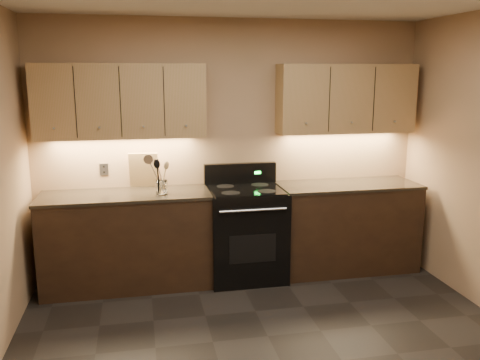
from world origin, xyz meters
name	(u,v)px	position (x,y,z in m)	size (l,w,h in m)	color
wall_back	(232,148)	(0.00, 2.00, 1.30)	(4.00, 0.04, 2.60)	tan
counter_left	(127,240)	(-1.10, 1.70, 0.47)	(1.62, 0.62, 0.93)	black
counter_right	(346,226)	(1.18, 1.70, 0.47)	(1.46, 0.62, 0.93)	black
stove	(246,232)	(0.08, 1.68, 0.48)	(0.76, 0.68, 1.14)	black
upper_cab_left	(121,101)	(-1.10, 1.85, 1.80)	(1.60, 0.30, 0.70)	#A57B52
upper_cab_right	(346,99)	(1.18, 1.85, 1.80)	(1.44, 0.30, 0.70)	#A57B52
outlet_plate	(104,169)	(-1.30, 1.99, 1.12)	(0.09, 0.01, 0.12)	#B2B5BA
utensil_crock	(162,188)	(-0.75, 1.63, 0.99)	(0.14, 0.14, 0.14)	white
cutting_board	(144,170)	(-0.91, 1.95, 1.11)	(0.29, 0.02, 0.37)	tan
wooden_spoon	(160,177)	(-0.77, 1.61, 1.10)	(0.06, 0.06, 0.30)	tan
black_spoon	(160,176)	(-0.77, 1.64, 1.11)	(0.06, 0.06, 0.32)	black
steel_spatula	(165,175)	(-0.72, 1.62, 1.12)	(0.08, 0.08, 0.34)	silver
steel_skimmer	(164,173)	(-0.73, 1.61, 1.13)	(0.09, 0.09, 0.37)	silver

